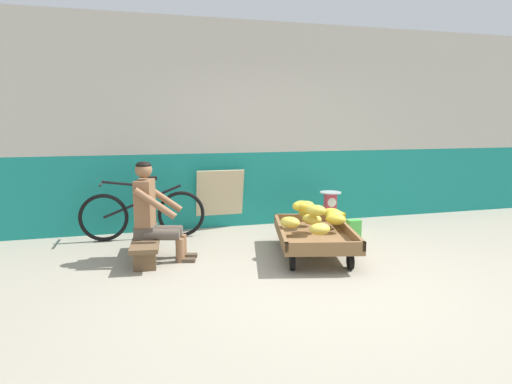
{
  "coord_description": "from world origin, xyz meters",
  "views": [
    {
      "loc": [
        -1.73,
        -3.85,
        1.59
      ],
      "look_at": [
        -0.28,
        1.23,
        0.75
      ],
      "focal_mm": 31.53,
      "sensor_mm": 36.0,
      "label": 1
    }
  ],
  "objects": [
    {
      "name": "sign_board",
      "position": [
        -0.45,
        2.62,
        0.44
      ],
      "size": [
        0.7,
        0.23,
        0.88
      ],
      "color": "#C6B289",
      "rests_on": "ground"
    },
    {
      "name": "banana_cart",
      "position": [
        0.35,
        0.93,
        0.24
      ],
      "size": [
        1.16,
        1.6,
        0.36
      ],
      "color": "brown",
      "rests_on": "ground"
    },
    {
      "name": "shopping_bag",
      "position": [
        1.22,
        1.59,
        0.12
      ],
      "size": [
        0.18,
        0.12,
        0.24
      ],
      "primitive_type": "cube",
      "color": "green",
      "rests_on": "ground"
    },
    {
      "name": "bicycle_near_left",
      "position": [
        -1.58,
        2.27,
        0.35
      ],
      "size": [
        1.66,
        0.48,
        0.86
      ],
      "color": "black",
      "rests_on": "ground"
    },
    {
      "name": "banana_pile",
      "position": [
        0.41,
        1.05,
        0.46
      ],
      "size": [
        0.99,
        1.07,
        0.26
      ],
      "color": "gold",
      "rests_on": "banana_cart"
    },
    {
      "name": "low_bench",
      "position": [
        -1.57,
        1.32,
        0.2
      ],
      "size": [
        0.41,
        1.12,
        0.27
      ],
      "color": "brown",
      "rests_on": "ground"
    },
    {
      "name": "weighing_scale",
      "position": [
        1.0,
        1.9,
        0.45
      ],
      "size": [
        0.3,
        0.3,
        0.29
      ],
      "color": "#28282D",
      "rests_on": "plastic_crate"
    },
    {
      "name": "vendor_seated",
      "position": [
        -1.49,
        1.29,
        0.57
      ],
      "size": [
        0.73,
        0.58,
        1.14
      ],
      "color": "brown",
      "rests_on": "ground"
    },
    {
      "name": "plastic_crate",
      "position": [
        1.0,
        1.9,
        0.15
      ],
      "size": [
        0.36,
        0.28,
        0.3
      ],
      "color": "gold",
      "rests_on": "ground"
    },
    {
      "name": "back_wall",
      "position": [
        0.0,
        2.82,
        1.51
      ],
      "size": [
        16.0,
        0.3,
        3.03
      ],
      "color": "#19847A",
      "rests_on": "ground"
    },
    {
      "name": "ground_plane",
      "position": [
        0.0,
        0.0,
        0.0
      ],
      "size": [
        80.0,
        80.0,
        0.0
      ],
      "primitive_type": "plane",
      "color": "gray"
    }
  ]
}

